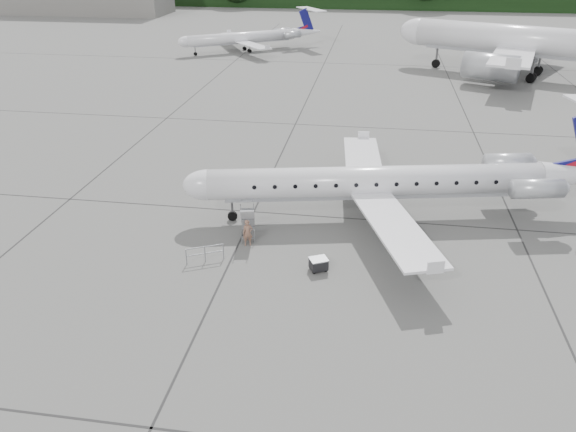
# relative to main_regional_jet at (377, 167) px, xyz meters

# --- Properties ---
(ground) EXTENTS (320.00, 320.00, 0.00)m
(ground) POSITION_rel_main_regional_jet_xyz_m (-1.62, -7.88, -3.65)
(ground) COLOR #5E5E5C
(ground) RESTS_ON ground
(main_regional_jet) EXTENTS (32.10, 25.95, 7.30)m
(main_regional_jet) POSITION_rel_main_regional_jet_xyz_m (0.00, 0.00, 0.00)
(main_regional_jet) COLOR silver
(main_regional_jet) RESTS_ON ground
(airstair) EXTENTS (1.29, 2.35, 2.29)m
(airstair) POSITION_rel_main_regional_jet_xyz_m (-7.88, -3.89, -2.51)
(airstair) COLOR silver
(airstair) RESTS_ON ground
(passenger) EXTENTS (0.72, 0.59, 1.70)m
(passenger) POSITION_rel_main_regional_jet_xyz_m (-7.61, -5.13, -2.80)
(passenger) COLOR #845B48
(passenger) RESTS_ON ground
(safety_railing) EXTENTS (2.01, 1.05, 1.00)m
(safety_railing) POSITION_rel_main_regional_jet_xyz_m (-9.68, -7.45, -3.15)
(safety_railing) COLOR gray
(safety_railing) RESTS_ON ground
(baggage_cart) EXTENTS (1.20, 1.11, 0.82)m
(baggage_cart) POSITION_rel_main_regional_jet_xyz_m (-2.97, -7.39, -3.24)
(baggage_cart) COLOR black
(baggage_cart) RESTS_ON ground
(bg_narrowbody) EXTENTS (44.58, 38.93, 13.35)m
(bg_narrowbody) POSITION_rel_main_regional_jet_xyz_m (18.91, 45.85, 3.02)
(bg_narrowbody) COLOR silver
(bg_narrowbody) RESTS_ON ground
(bg_regional_left) EXTENTS (29.32, 27.49, 6.25)m
(bg_regional_left) POSITION_rel_main_regional_jet_xyz_m (-22.60, 58.20, -0.53)
(bg_regional_left) COLOR silver
(bg_regional_left) RESTS_ON ground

